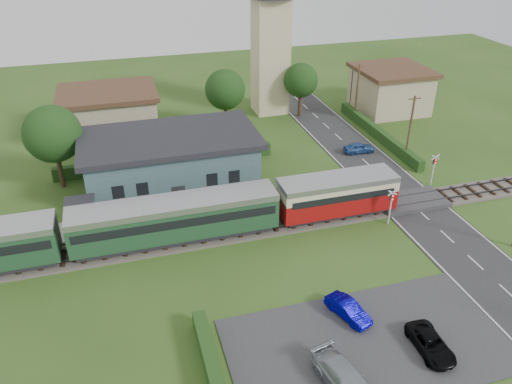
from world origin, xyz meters
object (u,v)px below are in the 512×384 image
object	(u,v)px
equipment_hut	(82,215)
car_park_silver	(345,379)
train	(134,225)
house_east	(390,89)
house_west	(110,114)
car_on_road	(359,148)
crossing_signal_far	(434,165)
church_tower	(271,30)
car_park_dark	(431,344)
crossing_signal_near	(391,202)
station_building	(171,161)
pedestrian_near	(274,197)
car_park_blue	(348,310)
pedestrian_far	(124,212)

from	to	relation	value
equipment_hut	car_park_silver	bearing A→B (deg)	-55.00
train	house_east	xyz separation A→B (m)	(34.14, 22.00, 0.62)
house_west	car_on_road	distance (m)	28.10
house_west	crossing_signal_far	size ratio (longest dim) A/B	3.30
church_tower	crossing_signal_far	bearing A→B (deg)	-69.98
car_on_road	church_tower	bearing A→B (deg)	22.27
car_park_dark	equipment_hut	bearing A→B (deg)	138.91
car_park_dark	train	bearing A→B (deg)	138.08
crossing_signal_far	car_park_dark	size ratio (longest dim) A/B	0.89
house_west	house_east	distance (m)	35.01
church_tower	crossing_signal_near	bearing A→B (deg)	-87.18
house_east	car_park_dark	world-z (taller)	house_east
station_building	crossing_signal_far	size ratio (longest dim) A/B	4.88
car_park_dark	car_on_road	bearing A→B (deg)	74.45
house_east	car_park_dark	xyz separation A→B (m)	(-18.17, -37.49, -2.20)
car_park_dark	pedestrian_near	size ratio (longest dim) A/B	2.32
car_park_silver	pedestrian_near	bearing A→B (deg)	70.15
crossing_signal_near	car_park_blue	size ratio (longest dim) A/B	0.98
car_park_silver	pedestrian_near	world-z (taller)	pedestrian_near
house_east	car_on_road	distance (m)	14.84
car_on_road	pedestrian_far	size ratio (longest dim) A/B	2.12
train	car_park_dark	distance (m)	22.30
equipment_hut	car_park_dark	distance (m)	27.27
equipment_hut	pedestrian_near	size ratio (longest dim) A/B	1.60
car_park_dark	crossing_signal_near	bearing A→B (deg)	72.95
train	house_west	size ratio (longest dim) A/B	4.00
crossing_signal_near	car_park_silver	xyz separation A→B (m)	(-10.60, -14.09, -1.39)
car_on_road	car_park_blue	xyz separation A→B (m)	(-11.95, -22.48, 0.02)
house_west	car_park_silver	distance (m)	41.00
equipment_hut	church_tower	world-z (taller)	church_tower
house_east	car_park_silver	bearing A→B (deg)	-122.16
house_west	crossing_signal_near	world-z (taller)	house_west
car_park_silver	pedestrian_far	distance (m)	22.70
train	car_on_road	world-z (taller)	train
crossing_signal_near	car_park_dark	distance (m)	13.95
crossing_signal_near	house_west	bearing A→B (deg)	130.11
crossing_signal_far	car_park_blue	world-z (taller)	crossing_signal_far
house_west	pedestrian_far	world-z (taller)	house_west
house_west	crossing_signal_far	xyz separation A→B (m)	(28.60, -20.61, -0.65)
house_west	house_east	world-z (taller)	same
car_park_dark	car_park_blue	bearing A→B (deg)	133.19
equipment_hut	church_tower	bearing A→B (deg)	44.75
church_tower	house_east	distance (m)	17.21
equipment_hut	pedestrian_near	xyz separation A→B (m)	(15.91, -0.67, -0.50)
car_park_blue	crossing_signal_far	bearing A→B (deg)	22.56
equipment_hut	station_building	world-z (taller)	station_building
equipment_hut	car_on_road	xyz separation A→B (m)	(28.31, 7.78, -1.13)
station_building	pedestrian_near	world-z (taller)	station_building
house_west	crossing_signal_far	bearing A→B (deg)	-35.77
car_on_road	car_park_blue	size ratio (longest dim) A/B	0.99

